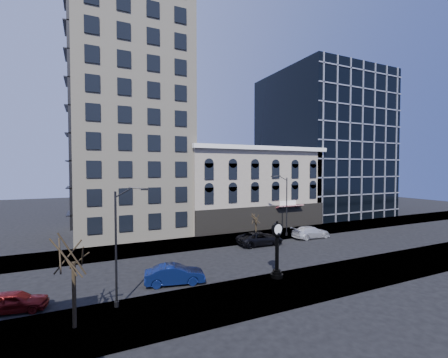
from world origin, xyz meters
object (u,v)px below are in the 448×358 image
street_clock (277,252)px  car_near_a (14,301)px  street_lamp_near (125,215)px  car_near_b (175,274)px

street_clock → car_near_a: (-18.60, 2.35, -1.59)m
street_clock → car_near_a: size_ratio=1.21×
street_lamp_near → car_near_a: (-6.53, 2.54, -5.50)m
street_lamp_near → car_near_a: bearing=-179.2°
street_clock → car_near_b: (-8.01, 2.47, -1.48)m
street_lamp_near → street_clock: bearing=23.0°
street_lamp_near → car_near_b: bearing=55.4°
street_lamp_near → car_near_b: size_ratio=1.71×
street_clock → car_near_b: size_ratio=1.01×
street_lamp_near → car_near_a: 8.91m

